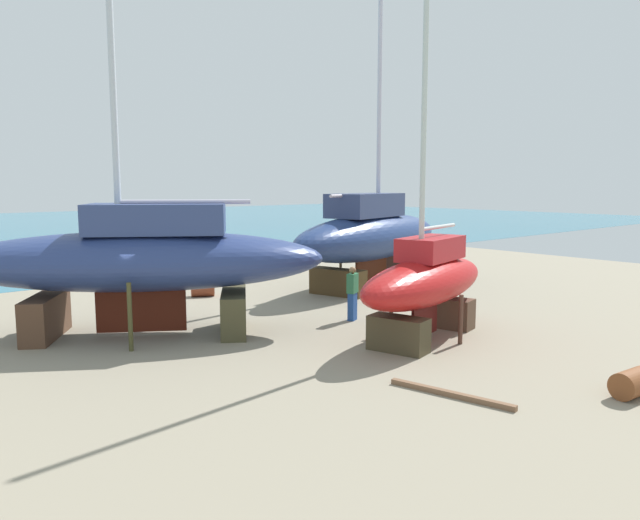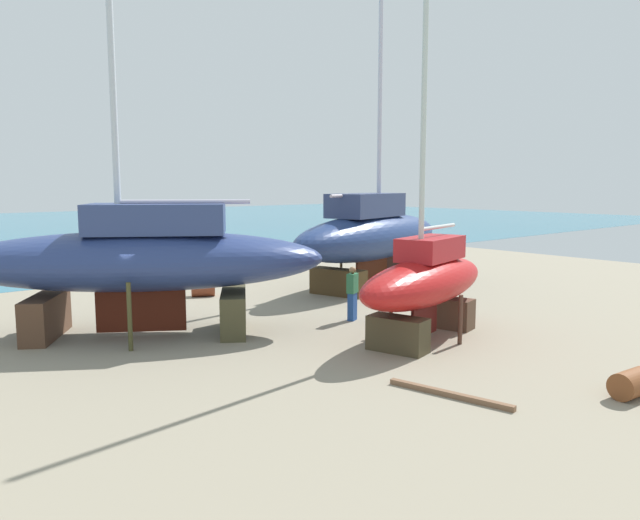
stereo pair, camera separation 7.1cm
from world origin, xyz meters
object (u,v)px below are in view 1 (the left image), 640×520
at_px(worker, 352,293).
at_px(barrel_blue_faded, 632,383).
at_px(sailboat_small_center, 371,235).
at_px(sailboat_far_slipway, 141,259).
at_px(sailboat_mid_port, 426,281).
at_px(barrel_rust_far, 203,290).

height_order(worker, barrel_blue_faded, worker).
bearing_deg(sailboat_small_center, worker, -155.69).
height_order(sailboat_far_slipway, sailboat_small_center, sailboat_far_slipway).
bearing_deg(sailboat_mid_port, worker, -104.24).
bearing_deg(barrel_blue_faded, sailboat_small_center, 66.47).
xyz_separation_m(worker, barrel_rust_far, (-1.54, 6.70, -0.63)).
bearing_deg(worker, sailboat_small_center, 104.78).
bearing_deg(barrel_blue_faded, sailboat_far_slipway, 115.18).
xyz_separation_m(sailboat_small_center, barrel_blue_faded, (-5.59, -12.85, -1.90)).
xyz_separation_m(sailboat_mid_port, barrel_blue_faded, (-0.48, -5.78, -1.34)).
bearing_deg(sailboat_far_slipway, barrel_blue_faded, 149.00).
distance_m(sailboat_small_center, sailboat_mid_port, 8.74).
relative_size(sailboat_mid_port, worker, 6.57).
relative_size(sailboat_small_center, sailboat_mid_port, 1.47).
relative_size(sailboat_small_center, worker, 9.65).
relative_size(sailboat_small_center, barrel_rust_far, 19.23).
distance_m(sailboat_far_slipway, sailboat_mid_port, 8.07).
relative_size(sailboat_far_slipway, barrel_blue_faded, 19.50).
bearing_deg(sailboat_far_slipway, barrel_rust_far, -102.57).
height_order(sailboat_far_slipway, barrel_rust_far, sailboat_far_slipway).
bearing_deg(worker, sailboat_mid_port, -24.41).
distance_m(sailboat_small_center, worker, 6.69).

